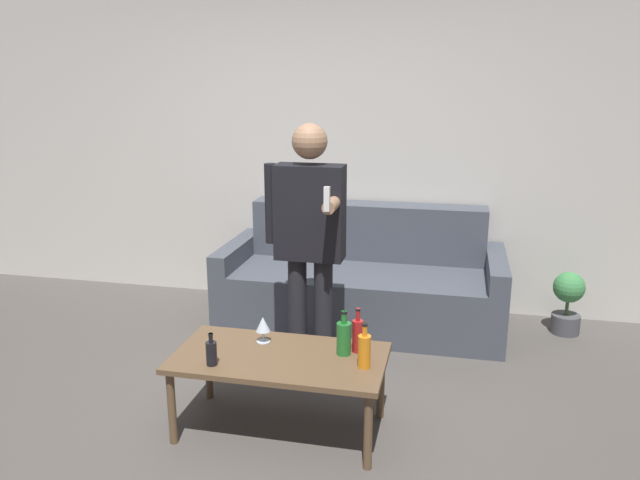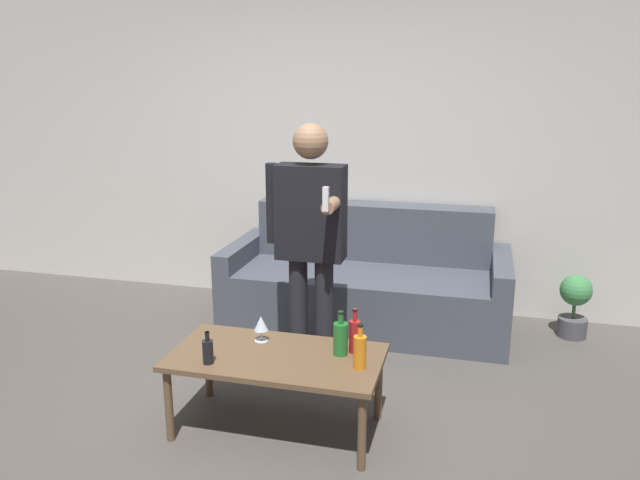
% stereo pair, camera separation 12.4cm
% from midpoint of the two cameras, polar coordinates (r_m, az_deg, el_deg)
% --- Properties ---
extents(ground_plane, '(16.00, 16.00, 0.00)m').
position_cam_midpoint_polar(ground_plane, '(3.60, -6.56, -17.37)').
color(ground_plane, '#514C47').
extents(wall_back, '(8.00, 0.06, 2.70)m').
position_cam_midpoint_polar(wall_back, '(5.23, 1.91, 8.68)').
color(wall_back, silver).
rests_on(wall_back, ground_plane).
extents(couch, '(2.17, 0.93, 0.91)m').
position_cam_midpoint_polar(couch, '(4.94, 5.01, -3.94)').
color(couch, '#474C56').
rests_on(couch, ground_plane).
extents(coffee_table, '(1.15, 0.60, 0.45)m').
position_cam_midpoint_polar(coffee_table, '(3.45, -2.97, -11.12)').
color(coffee_table, brown).
rests_on(coffee_table, ground_plane).
extents(bottle_orange, '(0.07, 0.07, 0.24)m').
position_cam_midpoint_polar(bottle_orange, '(3.26, 4.78, -10.06)').
color(bottle_orange, orange).
rests_on(bottle_orange, coffee_table).
extents(bottle_green, '(0.06, 0.06, 0.25)m').
position_cam_midpoint_polar(bottle_green, '(3.42, 4.23, -8.68)').
color(bottle_green, '#B21E1E').
rests_on(bottle_green, coffee_table).
extents(bottle_dark, '(0.08, 0.08, 0.25)m').
position_cam_midpoint_polar(bottle_dark, '(3.39, 2.95, -8.91)').
color(bottle_dark, '#23752D').
rests_on(bottle_dark, coffee_table).
extents(bottle_yellow, '(0.06, 0.06, 0.18)m').
position_cam_midpoint_polar(bottle_yellow, '(3.35, -9.16, -9.98)').
color(bottle_yellow, black).
rests_on(bottle_yellow, coffee_table).
extents(wine_glass_near, '(0.08, 0.08, 0.15)m').
position_cam_midpoint_polar(wine_glass_near, '(3.56, -4.41, -7.70)').
color(wine_glass_near, silver).
rests_on(wine_glass_near, coffee_table).
extents(person_standing_front, '(0.50, 0.43, 1.63)m').
position_cam_midpoint_polar(person_standing_front, '(3.89, -0.02, 0.71)').
color(person_standing_front, '#232328').
rests_on(person_standing_front, ground_plane).
extents(potted_plant, '(0.23, 0.23, 0.48)m').
position_cam_midpoint_polar(potted_plant, '(5.07, 22.91, -5.33)').
color(potted_plant, '#4C4C51').
rests_on(potted_plant, ground_plane).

